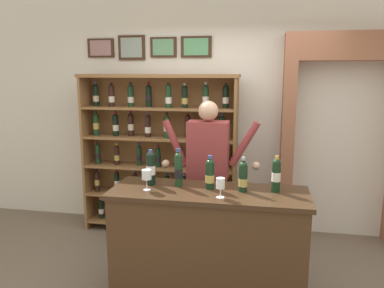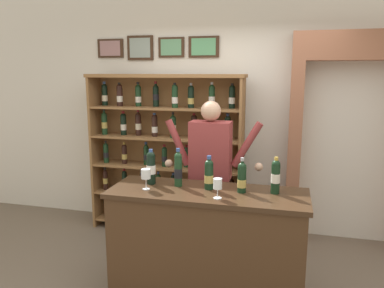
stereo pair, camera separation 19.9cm
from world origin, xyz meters
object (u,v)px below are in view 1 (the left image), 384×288
(tasting_counter, at_px, (208,245))
(wine_glass_right, at_px, (220,184))
(wine_shelf, at_px, (160,149))
(shopkeeper, at_px, (208,166))
(tasting_bottle_rosso, at_px, (151,167))
(tasting_bottle_super_tuscan, at_px, (179,169))
(tasting_bottle_grappa, at_px, (276,174))
(tasting_bottle_brunello, at_px, (210,174))
(tasting_bottle_vin_santo, at_px, (243,176))
(wine_glass_spare, at_px, (147,176))

(tasting_counter, height_order, wine_glass_right, wine_glass_right)
(wine_shelf, xyz_separation_m, shopkeeper, (0.70, -0.75, 0.01))
(wine_shelf, relative_size, tasting_bottle_rosso, 6.16)
(wine_shelf, distance_m, wine_glass_right, 1.74)
(tasting_counter, height_order, tasting_bottle_super_tuscan, tasting_bottle_super_tuscan)
(tasting_bottle_grappa, bearing_deg, tasting_bottle_super_tuscan, -179.82)
(tasting_bottle_rosso, distance_m, tasting_bottle_grappa, 1.07)
(tasting_counter, relative_size, tasting_bottle_rosso, 5.30)
(wine_shelf, xyz_separation_m, tasting_bottle_super_tuscan, (0.52, -1.25, 0.10))
(shopkeeper, bearing_deg, tasting_bottle_grappa, -37.63)
(wine_shelf, height_order, tasting_bottle_rosso, wine_shelf)
(wine_shelf, relative_size, tasting_bottle_brunello, 6.67)
(tasting_counter, height_order, tasting_bottle_vin_santo, tasting_bottle_vin_santo)
(tasting_counter, distance_m, tasting_bottle_super_tuscan, 0.70)
(tasting_counter, distance_m, tasting_bottle_rosso, 0.83)
(tasting_bottle_vin_santo, height_order, tasting_bottle_grappa, tasting_bottle_grappa)
(tasting_bottle_grappa, bearing_deg, shopkeeper, 142.37)
(tasting_bottle_brunello, height_order, wine_glass_right, tasting_bottle_brunello)
(tasting_bottle_vin_santo, height_order, wine_glass_right, tasting_bottle_vin_santo)
(wine_glass_right, bearing_deg, tasting_bottle_vin_santo, 50.56)
(wine_shelf, xyz_separation_m, tasting_counter, (0.79, -1.32, -0.54))
(tasting_counter, xyz_separation_m, tasting_bottle_vin_santo, (0.28, 0.04, 0.61))
(tasting_bottle_brunello, relative_size, wine_glass_right, 1.78)
(tasting_counter, height_order, tasting_bottle_rosso, tasting_bottle_rosso)
(tasting_counter, bearing_deg, wine_glass_right, -53.98)
(tasting_bottle_super_tuscan, distance_m, tasting_bottle_brunello, 0.28)
(shopkeeper, height_order, tasting_bottle_brunello, shopkeeper)
(shopkeeper, distance_m, tasting_bottle_vin_santo, 0.65)
(shopkeeper, distance_m, tasting_bottle_grappa, 0.81)
(tasting_bottle_super_tuscan, relative_size, tasting_bottle_brunello, 1.16)
(tasting_bottle_rosso, height_order, tasting_bottle_vin_santo, tasting_bottle_rosso)
(tasting_bottle_rosso, relative_size, tasting_bottle_grappa, 1.03)
(tasting_bottle_grappa, height_order, wine_glass_spare, tasting_bottle_grappa)
(wine_shelf, height_order, tasting_bottle_vin_santo, wine_shelf)
(tasting_counter, bearing_deg, tasting_bottle_super_tuscan, 164.08)
(tasting_bottle_grappa, height_order, wine_glass_right, tasting_bottle_grappa)
(tasting_counter, distance_m, wine_glass_spare, 0.80)
(tasting_bottle_super_tuscan, relative_size, wine_glass_spare, 1.89)
(tasting_bottle_super_tuscan, bearing_deg, wine_shelf, 112.58)
(wine_shelf, bearing_deg, tasting_bottle_rosso, -77.86)
(tasting_bottle_grappa, distance_m, wine_glass_spare, 1.07)
(tasting_bottle_super_tuscan, distance_m, tasting_bottle_grappa, 0.82)
(wine_glass_right, bearing_deg, tasting_bottle_brunello, 117.74)
(wine_glass_spare, bearing_deg, tasting_bottle_vin_santo, 8.79)
(wine_shelf, bearing_deg, tasting_counter, -59.09)
(shopkeeper, distance_m, tasting_bottle_brunello, 0.53)
(tasting_counter, xyz_separation_m, tasting_bottle_super_tuscan, (-0.27, 0.08, 0.64))
(wine_glass_right, bearing_deg, wine_glass_spare, 172.94)
(tasting_bottle_super_tuscan, relative_size, tasting_bottle_grappa, 1.10)
(tasting_bottle_grappa, xyz_separation_m, wine_glass_spare, (-1.06, -0.16, -0.02))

